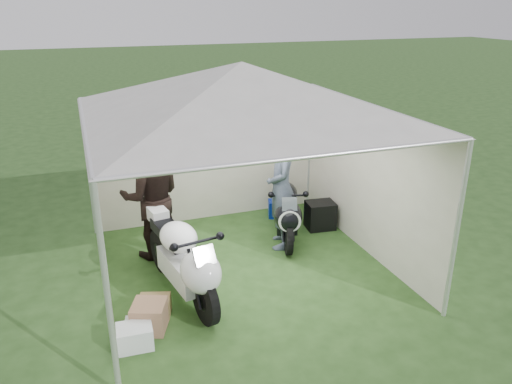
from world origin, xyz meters
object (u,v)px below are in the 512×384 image
Objects in this scene: equipment_box at (320,215)px; crate_3 at (155,306)px; motorcycle_white at (184,259)px; paddock_stand at (280,209)px; crate_2 at (139,329)px; crate_1 at (150,316)px; crate_0 at (135,337)px; person_blue_jacket at (282,188)px; person_dark_jacket at (152,197)px; motorcycle_black at (285,208)px; canopy_tent at (241,94)px.

equipment_box is 3.54m from crate_3.
motorcycle_white is 3.03m from equipment_box.
paddock_stand is 3.54m from crate_3.
equipment_box is 3.95m from crate_2.
paddock_stand is 1.07× the size of crate_1.
crate_0 is (-3.45, -2.18, -0.11)m from equipment_box.
equipment_box is at bearing 131.10° from person_blue_jacket.
crate_3 is at bearing 87.09° from person_dark_jacket.
motorcycle_black is 2.18m from person_dark_jacket.
person_blue_jacket reaches higher than crate_3.
crate_3 is at bearing -41.81° from person_blue_jacket.
motorcycle_black is at bearing -176.94° from person_dark_jacket.
crate_3 is at bearing 59.84° from crate_0.
canopy_tent is 14.13× the size of crate_0.
crate_0 is at bearing -120.16° from crate_3.
motorcycle_black is 0.95m from paddock_stand.
equipment_box is at bearing 27.52° from crate_3.
motorcycle_white is 3.06m from paddock_stand.
equipment_box is 3.75m from crate_1.
crate_2 is (-0.52, -2.02, -0.85)m from person_dark_jacket.
equipment_box is 1.19× the size of crate_0.
person_dark_jacket is 2.39m from crate_0.
crate_3 is (-3.14, -1.63, -0.11)m from equipment_box.
canopy_tent is 2.94× the size of person_dark_jacket.
motorcycle_black is 3.42m from crate_0.
crate_1 is at bearing 42.20° from crate_2.
crate_1 is 0.21m from crate_2.
paddock_stand reaches higher than crate_2.
motorcycle_black is 0.80m from equipment_box.
crate_2 is at bearing -147.64° from motorcycle_white.
canopy_tent is at bearing 18.16° from motorcycle_white.
equipment_box is 1.52× the size of crate_2.
person_blue_jacket is at bearing 29.46° from crate_3.
crate_3 reaches higher than crate_2.
crate_1 is (-2.35, -1.53, -0.82)m from person_blue_jacket.
motorcycle_black is at bearing 34.96° from crate_1.
equipment_box is at bearing -173.19° from person_dark_jacket.
equipment_box is (1.70, 0.85, -2.34)m from canopy_tent.
motorcycle_white is at bearing -41.76° from person_blue_jacket.
crate_0 is 0.35m from crate_1.
crate_0 is (-0.77, -0.80, -0.45)m from motorcycle_white.
person_blue_jacket is (-0.42, -1.06, 0.84)m from paddock_stand.
crate_0 is at bearing -147.76° from equipment_box.
paddock_stand is 0.87× the size of equipment_box.
person_dark_jacket reaches higher than equipment_box.
person_dark_jacket is at bearing 80.53° from crate_3.
person_blue_jacket is at bearing 176.36° from person_dark_jacket.
person_dark_jacket reaches higher than paddock_stand.
motorcycle_black is 3.91× the size of equipment_box.
crate_0 is 0.63m from crate_3.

